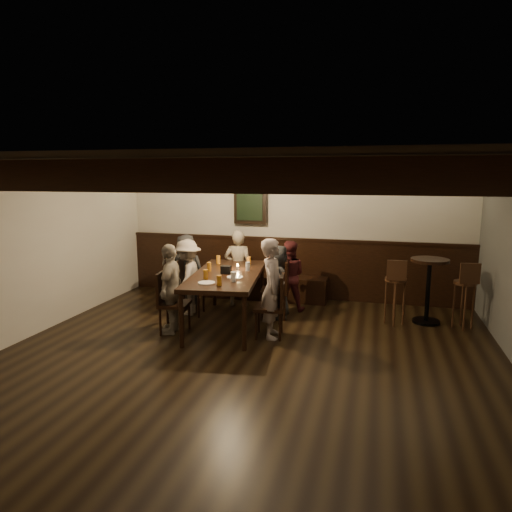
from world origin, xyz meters
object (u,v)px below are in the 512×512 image
(person_left_far, at_px, (171,289))
(person_right_near, at_px, (278,282))
(chair_right_far, at_px, (270,318))
(person_bench_centre, at_px, (238,268))
(person_bench_left, at_px, (186,271))
(person_left_near, at_px, (188,277))
(bar_stool_right, at_px, (464,304))
(chair_right_near, at_px, (276,300))
(person_right_far, at_px, (273,288))
(high_top_table, at_px, (429,281))
(chair_left_far, at_px, (174,314))
(person_bench_right, at_px, (289,276))
(chair_left_near, at_px, (190,298))
(bar_stool_left, at_px, (395,300))
(dining_table, at_px, (227,277))

(person_left_far, distance_m, person_right_near, 1.75)
(chair_right_far, xyz_separation_m, person_bench_centre, (-0.92, 1.39, 0.40))
(person_bench_left, bearing_deg, person_left_near, 108.43)
(bar_stool_right, bearing_deg, person_bench_left, 169.09)
(chair_right_near, distance_m, person_right_far, 1.00)
(person_left_near, relative_size, bar_stool_right, 1.22)
(person_right_far, distance_m, high_top_table, 2.54)
(chair_left_far, xyz_separation_m, person_right_near, (1.33, 1.09, 0.32))
(person_left_far, height_order, high_top_table, person_left_far)
(high_top_table, bearing_deg, chair_right_near, -171.21)
(person_bench_left, height_order, person_bench_right, person_bench_left)
(chair_right_far, xyz_separation_m, person_bench_right, (-0.00, 1.36, 0.33))
(person_bench_left, height_order, person_right_far, person_right_far)
(high_top_table, bearing_deg, person_bench_right, 177.33)
(chair_left_near, height_order, chair_right_near, chair_right_near)
(person_bench_left, xyz_separation_m, bar_stool_left, (3.53, -0.07, -0.26))
(chair_left_near, height_order, person_bench_centre, person_bench_centre)
(chair_left_far, xyz_separation_m, chair_right_near, (1.30, 1.09, 0.01))
(chair_right_far, bearing_deg, person_bench_left, 50.18)
(person_bench_left, distance_m, high_top_table, 4.03)
(high_top_table, relative_size, bar_stool_right, 0.99)
(chair_left_far, height_order, person_bench_left, person_bench_left)
(person_bench_left, xyz_separation_m, person_right_far, (1.82, -1.12, 0.07))
(chair_left_near, relative_size, chair_left_far, 1.01)
(chair_right_far, bearing_deg, chair_left_far, 90.00)
(person_bench_centre, xyz_separation_m, person_bench_right, (0.91, -0.03, -0.07))
(person_bench_centre, xyz_separation_m, high_top_table, (3.16, -0.13, -0.01))
(bar_stool_left, bearing_deg, person_bench_left, 179.04)
(chair_right_near, xyz_separation_m, bar_stool_left, (1.86, 0.16, 0.10))
(dining_table, distance_m, chair_left_near, 0.97)
(dining_table, relative_size, person_right_far, 1.61)
(chair_right_far, bearing_deg, chair_right_near, -0.05)
(chair_left_far, distance_m, person_right_near, 1.75)
(person_bench_centre, bearing_deg, person_bench_left, 9.46)
(chair_right_far, distance_m, person_right_near, 0.96)
(person_bench_centre, distance_m, person_right_far, 1.68)
(chair_left_far, xyz_separation_m, person_bench_right, (1.42, 1.56, 0.33))
(chair_right_near, bearing_deg, person_right_far, -178.09)
(person_bench_right, bearing_deg, person_left_near, 15.26)
(person_bench_left, xyz_separation_m, person_bench_centre, (0.87, 0.27, 0.03))
(bar_stool_right, bearing_deg, person_right_far, -168.67)
(chair_left_far, relative_size, high_top_table, 0.89)
(chair_left_far, distance_m, bar_stool_left, 3.41)
(person_right_far, bearing_deg, person_left_far, 90.00)
(person_bench_left, height_order, bar_stool_right, person_bench_left)
(dining_table, xyz_separation_m, bar_stool_right, (3.52, 0.75, -0.37))
(chair_right_far, xyz_separation_m, person_bench_left, (-1.79, 1.12, 0.37))
(chair_left_far, distance_m, person_right_far, 1.53)
(person_left_near, relative_size, person_right_near, 1.06)
(high_top_table, bearing_deg, bar_stool_right, -17.27)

